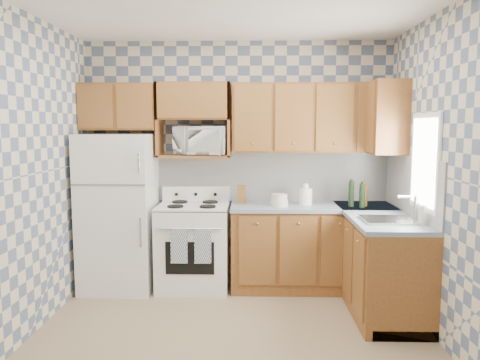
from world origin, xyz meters
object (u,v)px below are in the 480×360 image
stove_body (194,247)px  electric_kettle (306,196)px  microwave (202,140)px  refrigerator (119,212)px

stove_body → electric_kettle: (1.21, 0.04, 0.56)m
microwave → refrigerator: bearing=-161.3°
stove_body → microwave: microwave is taller
refrigerator → microwave: (0.88, 0.21, 0.77)m
stove_body → microwave: bearing=66.7°
refrigerator → electric_kettle: size_ratio=9.40×
stove_body → electric_kettle: bearing=1.8°
stove_body → microwave: 1.17m
refrigerator → microwave: 1.19m
stove_body → electric_kettle: 1.34m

